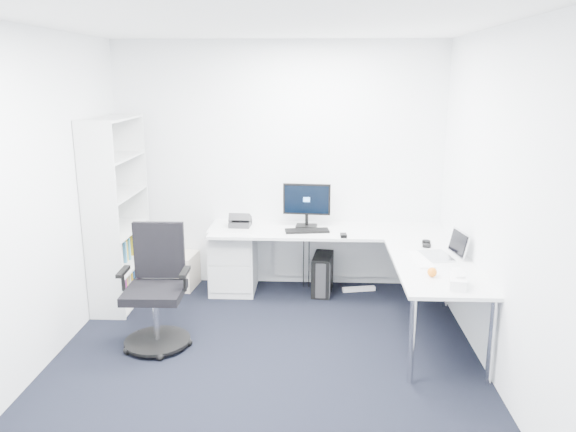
{
  "coord_description": "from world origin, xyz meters",
  "views": [
    {
      "loc": [
        0.39,
        -4.03,
        2.33
      ],
      "look_at": [
        0.15,
        1.05,
        1.05
      ],
      "focal_mm": 35.0,
      "sensor_mm": 36.0,
      "label": 1
    }
  ],
  "objects_px": {
    "task_chair": "(154,289)",
    "l_desk": "(329,273)",
    "bookshelf": "(117,212)",
    "laptop": "(437,244)",
    "monitor": "(307,205)"
  },
  "relations": [
    {
      "from": "task_chair",
      "to": "laptop",
      "type": "bearing_deg",
      "value": 7.64
    },
    {
      "from": "task_chair",
      "to": "l_desk",
      "type": "bearing_deg",
      "value": 30.16
    },
    {
      "from": "bookshelf",
      "to": "monitor",
      "type": "height_order",
      "value": "bookshelf"
    },
    {
      "from": "bookshelf",
      "to": "laptop",
      "type": "bearing_deg",
      "value": -10.75
    },
    {
      "from": "bookshelf",
      "to": "monitor",
      "type": "bearing_deg",
      "value": 11.35
    },
    {
      "from": "bookshelf",
      "to": "task_chair",
      "type": "distance_m",
      "value": 1.26
    },
    {
      "from": "bookshelf",
      "to": "task_chair",
      "type": "height_order",
      "value": "bookshelf"
    },
    {
      "from": "l_desk",
      "to": "laptop",
      "type": "height_order",
      "value": "laptop"
    },
    {
      "from": "task_chair",
      "to": "laptop",
      "type": "relative_size",
      "value": 3.11
    },
    {
      "from": "l_desk",
      "to": "monitor",
      "type": "distance_m",
      "value": 0.79
    },
    {
      "from": "bookshelf",
      "to": "monitor",
      "type": "xyz_separation_m",
      "value": [
        1.94,
        0.39,
        0.01
      ]
    },
    {
      "from": "bookshelf",
      "to": "laptop",
      "type": "xyz_separation_m",
      "value": [
        3.12,
        -0.59,
        -0.11
      ]
    },
    {
      "from": "l_desk",
      "to": "bookshelf",
      "type": "relative_size",
      "value": 1.3
    },
    {
      "from": "task_chair",
      "to": "monitor",
      "type": "height_order",
      "value": "monitor"
    },
    {
      "from": "monitor",
      "to": "bookshelf",
      "type": "bearing_deg",
      "value": -163.8
    }
  ]
}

